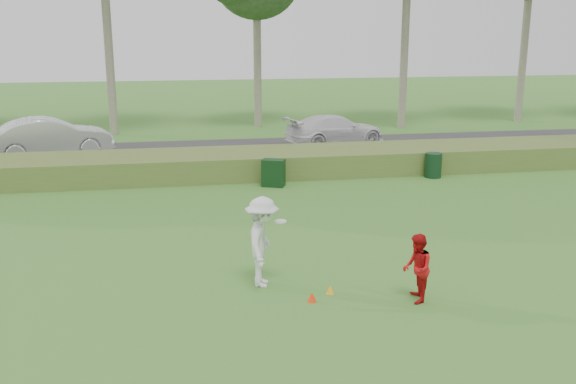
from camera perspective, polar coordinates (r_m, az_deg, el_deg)
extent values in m
plane|color=#357226|center=(13.77, 3.05, -9.34)|extent=(120.00, 120.00, 0.00)
cube|color=#4E6829|center=(24.96, -3.32, 2.58)|extent=(80.00, 3.00, 0.90)
cube|color=#2D2D2D|center=(29.91, -4.51, 3.71)|extent=(80.00, 6.00, 0.06)
cylinder|color=gray|center=(37.09, -2.77, 14.67)|extent=(0.44, 0.44, 11.50)
cylinder|color=gray|center=(37.13, 10.50, 16.38)|extent=(0.44, 0.44, 14.00)
cylinder|color=gray|center=(41.73, 20.53, 15.15)|extent=(0.44, 0.44, 13.50)
imported|color=white|center=(14.04, -2.29, -4.46)|extent=(1.06, 1.45, 2.01)
cylinder|color=white|center=(13.96, -0.68, -2.63)|extent=(0.27, 0.27, 0.03)
imported|color=red|center=(13.57, 11.40, -6.67)|extent=(0.70, 0.81, 1.45)
cone|color=#FF360D|center=(13.52, 2.14, -9.30)|extent=(0.19, 0.19, 0.21)
cone|color=#FFAE1A|center=(13.93, 3.77, -8.62)|extent=(0.18, 0.18, 0.20)
cube|color=black|center=(23.02, -1.30, 1.71)|extent=(0.92, 0.76, 0.99)
cylinder|color=black|center=(25.05, 12.79, 2.33)|extent=(0.80, 0.80, 0.94)
imported|color=silver|center=(29.99, -20.35, 4.60)|extent=(5.48, 3.30, 1.71)
imported|color=white|center=(31.25, 4.23, 5.54)|extent=(5.23, 3.10, 1.42)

